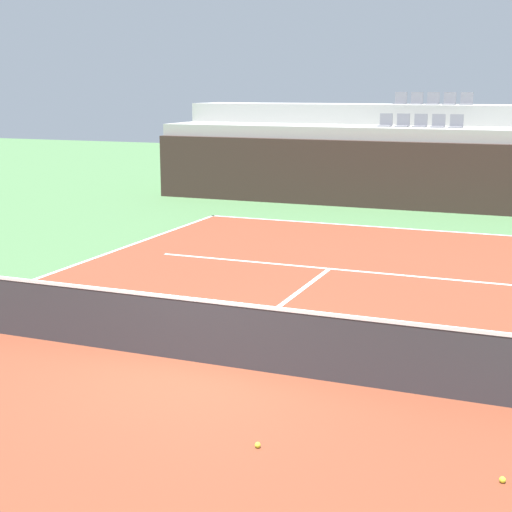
% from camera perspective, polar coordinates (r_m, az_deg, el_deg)
% --- Properties ---
extents(ground_plane, '(80.00, 80.00, 0.00)m').
position_cam_1_polar(ground_plane, '(11.30, -3.90, -7.98)').
color(ground_plane, '#477042').
extents(court_surface, '(11.00, 24.00, 0.01)m').
position_cam_1_polar(court_surface, '(11.30, -3.90, -7.96)').
color(court_surface, brown).
rests_on(court_surface, ground_plane).
extents(baseline_far, '(11.00, 0.10, 0.00)m').
position_cam_1_polar(baseline_far, '(22.31, 9.56, 2.12)').
color(baseline_far, white).
rests_on(baseline_far, court_surface).
extents(service_line_far, '(8.26, 0.10, 0.00)m').
position_cam_1_polar(service_line_far, '(17.04, 5.49, -0.95)').
color(service_line_far, white).
rests_on(service_line_far, court_surface).
extents(centre_service_line, '(0.10, 6.40, 0.00)m').
position_cam_1_polar(centre_service_line, '(14.10, 1.77, -3.74)').
color(centre_service_line, white).
rests_on(centre_service_line, court_surface).
extents(back_wall, '(18.30, 0.30, 2.22)m').
position_cam_1_polar(back_wall, '(25.59, 11.38, 5.83)').
color(back_wall, '#33231E').
rests_on(back_wall, ground_plane).
extents(stands_tier_lower, '(18.30, 2.40, 2.63)m').
position_cam_1_polar(stands_tier_lower, '(26.89, 11.94, 6.56)').
color(stands_tier_lower, '#9E9E99').
rests_on(stands_tier_lower, ground_plane).
extents(stands_tier_upper, '(18.30, 2.40, 3.33)m').
position_cam_1_polar(stands_tier_upper, '(29.21, 12.81, 7.66)').
color(stands_tier_upper, '#9E9E99').
rests_on(stands_tier_upper, ground_plane).
extents(seating_row_lower, '(2.82, 0.44, 0.44)m').
position_cam_1_polar(seating_row_lower, '(26.88, 12.11, 9.63)').
color(seating_row_lower, slate).
rests_on(seating_row_lower, stands_tier_lower).
extents(seating_row_upper, '(2.82, 0.44, 0.44)m').
position_cam_1_polar(seating_row_upper, '(29.22, 13.02, 11.17)').
color(seating_row_upper, slate).
rests_on(seating_row_upper, stands_tier_upper).
extents(tennis_net, '(11.08, 0.08, 1.07)m').
position_cam_1_polar(tennis_net, '(11.13, -3.93, -5.53)').
color(tennis_net, black).
rests_on(tennis_net, court_surface).
extents(tennis_ball_0, '(0.07, 0.07, 0.07)m').
position_cam_1_polar(tennis_ball_0, '(8.47, 17.86, -15.55)').
color(tennis_ball_0, '#CCE033').
rests_on(tennis_ball_0, court_surface).
extents(tennis_ball_2, '(0.07, 0.07, 0.07)m').
position_cam_1_polar(tennis_ball_2, '(8.78, 0.12, -13.87)').
color(tennis_ball_2, '#CCE033').
rests_on(tennis_ball_2, court_surface).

